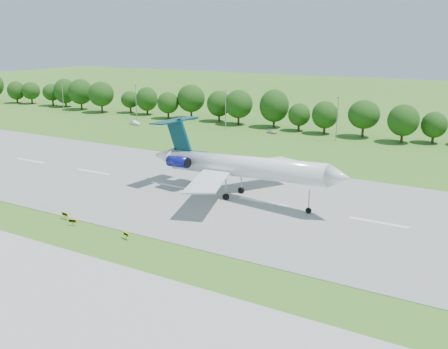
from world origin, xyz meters
The scene contains 10 objects.
ground centered at (0.00, 0.00, 0.00)m, with size 600.00×600.00×0.00m, color #356B1C.
runway centered at (0.00, 25.00, 0.04)m, with size 400.00×45.00×0.08m, color gray.
tree_line centered at (0.00, 92.00, 6.19)m, with size 288.40×8.40×10.40m.
light_poles centered at (-2.50, 82.00, 6.34)m, with size 175.90×0.25×12.19m.
airliner centered at (14.15, 25.25, 6.02)m, with size 41.38×29.86×13.15m.
taxi_sign_left centered at (-0.50, 0.42, 0.79)m, with size 1.51×0.59×1.07m.
taxi_sign_centre centered at (-3.69, 1.85, 0.85)m, with size 1.64×0.42×1.15m.
taxi_sign_right centered at (10.06, 0.46, 0.76)m, with size 1.44×0.58×1.02m.
service_vehicle_a centered at (-50.35, 75.08, 0.65)m, with size 1.39×3.97×1.31m, color white.
service_vehicle_b centered at (-5.16, 83.81, 0.56)m, with size 1.32×3.27×1.12m, color silver.
Camera 1 is at (55.30, -50.18, 28.28)m, focal length 40.00 mm.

